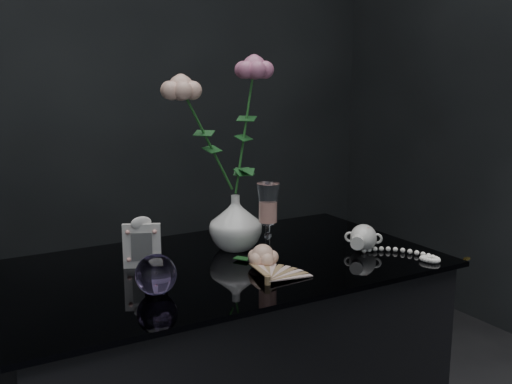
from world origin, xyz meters
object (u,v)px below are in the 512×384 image
picture_frame (142,242)px  pearl_jar (363,237)px  vase (236,222)px  paperweight (156,274)px  loose_rose (263,256)px  wine_glass (268,220)px

picture_frame → pearl_jar: size_ratio=0.50×
vase → paperweight: bearing=-145.3°
pearl_jar → loose_rose: bearing=-139.5°
wine_glass → paperweight: wine_glass is taller
wine_glass → paperweight: 0.35m
vase → wine_glass: bearing=-65.3°
wine_glass → picture_frame: (-0.30, 0.07, -0.03)m
vase → pearl_jar: vase is taller
vase → wine_glass: (0.04, -0.09, 0.02)m
wine_glass → loose_rose: size_ratio=1.14×
vase → loose_rose: size_ratio=0.88×
picture_frame → pearl_jar: (0.54, -0.15, -0.03)m
paperweight → pearl_jar: size_ratio=0.35×
wine_glass → pearl_jar: (0.24, -0.08, -0.06)m
paperweight → wine_glass: bearing=18.4°
paperweight → pearl_jar: bearing=3.3°
vase → wine_glass: size_ratio=0.77×
picture_frame → paperweight: picture_frame is taller
picture_frame → paperweight: size_ratio=1.44×
vase → loose_rose: (-0.01, -0.16, -0.04)m
wine_glass → picture_frame: wine_glass is taller
vase → loose_rose: vase is taller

